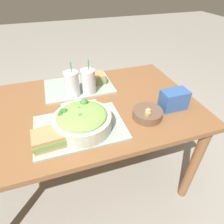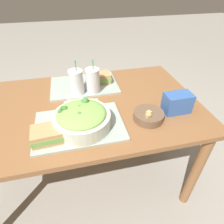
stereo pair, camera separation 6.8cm
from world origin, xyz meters
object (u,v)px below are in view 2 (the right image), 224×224
at_px(sandwich_far, 99,78).
at_px(drink_cup_dark, 77,83).
at_px(drink_cup_red, 93,81).
at_px(baguette_near, 83,105).
at_px(salad_bowl, 82,118).
at_px(soup_bowl, 148,116).
at_px(chip_bag, 177,103).
at_px(sandwich_near, 48,134).
at_px(napkin_folded, 76,104).

relative_size(sandwich_far, drink_cup_dark, 0.72).
bearing_deg(drink_cup_red, baguette_near, -113.62).
xyz_separation_m(salad_bowl, soup_bowl, (0.35, -0.01, -0.04)).
height_order(soup_bowl, chip_bag, chip_bag).
relative_size(sandwich_near, napkin_folded, 1.10).
relative_size(soup_bowl, chip_bag, 1.07).
bearing_deg(napkin_folded, sandwich_far, 50.90).
bearing_deg(soup_bowl, chip_bag, 10.82).
distance_m(salad_bowl, sandwich_far, 0.47).
height_order(drink_cup_red, napkin_folded, drink_cup_red).
xyz_separation_m(baguette_near, sandwich_far, (0.14, 0.31, -0.00)).
xyz_separation_m(soup_bowl, drink_cup_dark, (-0.35, 0.34, 0.06)).
height_order(salad_bowl, sandwich_far, salad_bowl).
bearing_deg(drink_cup_red, soup_bowl, -53.84).
relative_size(soup_bowl, drink_cup_red, 0.74).
xyz_separation_m(salad_bowl, sandwich_near, (-0.16, -0.06, -0.02)).
xyz_separation_m(sandwich_far, chip_bag, (0.37, -0.42, 0.01)).
bearing_deg(drink_cup_dark, sandwich_far, 36.31).
xyz_separation_m(sandwich_far, drink_cup_red, (-0.06, -0.12, 0.04)).
xyz_separation_m(sandwich_near, napkin_folded, (0.15, 0.28, -0.04)).
bearing_deg(soup_bowl, baguette_near, 156.47).
height_order(salad_bowl, soup_bowl, salad_bowl).
xyz_separation_m(soup_bowl, sandwich_far, (-0.19, 0.45, 0.02)).
bearing_deg(baguette_near, drink_cup_red, -14.95).
distance_m(soup_bowl, chip_bag, 0.19).
xyz_separation_m(soup_bowl, sandwich_near, (-0.52, -0.05, 0.02)).
height_order(baguette_near, chip_bag, chip_bag).
xyz_separation_m(soup_bowl, drink_cup_red, (-0.25, 0.34, 0.06)).
distance_m(sandwich_near, sandwich_far, 0.60).
relative_size(sandwich_far, chip_bag, 1.06).
distance_m(soup_bowl, napkin_folded, 0.44).
xyz_separation_m(drink_cup_red, napkin_folded, (-0.12, -0.10, -0.08)).
height_order(baguette_near, drink_cup_dark, drink_cup_dark).
relative_size(salad_bowl, napkin_folded, 2.01).
height_order(salad_bowl, drink_cup_red, drink_cup_red).
bearing_deg(baguette_near, napkin_folded, 30.99).
distance_m(sandwich_near, napkin_folded, 0.32).
bearing_deg(soup_bowl, sandwich_far, 112.88).
bearing_deg(drink_cup_dark, soup_bowl, -44.06).
bearing_deg(baguette_near, sandwich_near, 144.58).
height_order(sandwich_near, sandwich_far, same).
distance_m(baguette_near, chip_bag, 0.53).
distance_m(salad_bowl, napkin_folded, 0.23).
relative_size(soup_bowl, sandwich_near, 1.03).
xyz_separation_m(salad_bowl, drink_cup_dark, (0.00, 0.33, 0.02)).
xyz_separation_m(salad_bowl, sandwich_far, (0.16, 0.44, -0.02)).
distance_m(drink_cup_red, napkin_folded, 0.18).
bearing_deg(sandwich_far, drink_cup_dark, -143.50).
xyz_separation_m(salad_bowl, baguette_near, (0.02, 0.13, -0.02)).
xyz_separation_m(soup_bowl, chip_bag, (0.18, 0.03, 0.03)).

